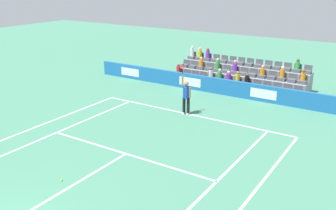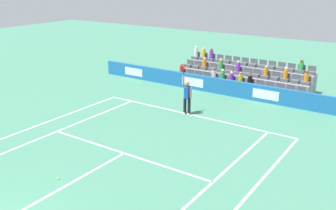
% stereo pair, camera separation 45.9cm
% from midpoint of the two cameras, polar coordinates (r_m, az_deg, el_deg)
% --- Properties ---
extents(line_baseline, '(10.97, 0.10, 0.01)m').
position_cam_midpoint_polar(line_baseline, '(19.98, 2.88, -1.46)').
color(line_baseline, white).
rests_on(line_baseline, ground).
extents(line_service, '(8.23, 0.10, 0.01)m').
position_cam_midpoint_polar(line_service, '(15.83, -7.18, -7.27)').
color(line_service, white).
rests_on(line_service, ground).
extents(line_centre_service, '(0.10, 6.40, 0.01)m').
position_cam_midpoint_polar(line_centre_service, '(13.84, -15.81, -11.97)').
color(line_centre_service, white).
rests_on(line_centre_service, ground).
extents(line_singles_sideline_left, '(0.10, 11.89, 0.01)m').
position_cam_midpoint_polar(line_singles_sideline_left, '(18.28, -18.13, -4.42)').
color(line_singles_sideline_left, white).
rests_on(line_singles_sideline_left, ground).
extents(line_singles_sideline_right, '(0.10, 11.89, 0.01)m').
position_cam_midpoint_polar(line_singles_sideline_right, '(13.47, 5.47, -12.18)').
color(line_singles_sideline_right, white).
rests_on(line_singles_sideline_right, ground).
extents(line_doubles_sideline_left, '(0.10, 11.89, 0.01)m').
position_cam_midpoint_polar(line_doubles_sideline_left, '(19.30, -20.74, -3.47)').
color(line_doubles_sideline_left, white).
rests_on(line_doubles_sideline_left, ground).
extents(line_doubles_sideline_right, '(0.10, 11.89, 0.01)m').
position_cam_midpoint_polar(line_doubles_sideline_right, '(13.01, 10.98, -13.70)').
color(line_doubles_sideline_right, white).
rests_on(line_doubles_sideline_right, ground).
extents(line_centre_mark, '(0.10, 0.20, 0.01)m').
position_cam_midpoint_polar(line_centre_mark, '(19.90, 2.74, -1.55)').
color(line_centre_mark, white).
rests_on(line_centre_mark, ground).
extents(sponsor_barrier, '(19.40, 0.22, 0.98)m').
position_cam_midpoint_polar(sponsor_barrier, '(23.38, 8.04, 2.66)').
color(sponsor_barrier, '#1E66AD').
rests_on(sponsor_barrier, ground).
extents(tennis_player, '(0.53, 0.39, 2.85)m').
position_cam_midpoint_polar(tennis_player, '(19.77, 2.07, 1.36)').
color(tennis_player, black).
rests_on(tennis_player, ground).
extents(stadium_stand, '(8.68, 2.85, 2.17)m').
position_cam_midpoint_polar(stadium_stand, '(25.42, 10.22, 4.02)').
color(stadium_stand, gray).
rests_on(stadium_stand, ground).
extents(loose_tennis_ball, '(0.07, 0.07, 0.07)m').
position_cam_midpoint_polar(loose_tennis_ball, '(14.35, -16.61, -10.75)').
color(loose_tennis_ball, '#D1E533').
rests_on(loose_tennis_ball, ground).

